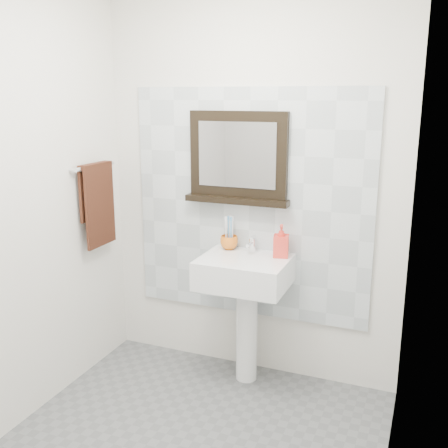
{
  "coord_description": "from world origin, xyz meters",
  "views": [
    {
      "loc": [
        1.1,
        -2.08,
        1.85
      ],
      "look_at": [
        0.04,
        0.55,
        1.15
      ],
      "focal_mm": 42.0,
      "sensor_mm": 36.0,
      "label": 1
    }
  ],
  "objects_px": {
    "framed_mirror": "(238,160)",
    "hand_towel": "(97,198)",
    "toothbrush_cup": "(229,242)",
    "pedestal_sink": "(245,285)",
    "soap_dispenser": "(281,241)"
  },
  "relations": [
    {
      "from": "toothbrush_cup",
      "to": "hand_towel",
      "type": "relative_size",
      "value": 0.21
    },
    {
      "from": "pedestal_sink",
      "to": "framed_mirror",
      "type": "relative_size",
      "value": 1.39
    },
    {
      "from": "pedestal_sink",
      "to": "toothbrush_cup",
      "type": "bearing_deg",
      "value": 139.71
    },
    {
      "from": "pedestal_sink",
      "to": "soap_dispenser",
      "type": "bearing_deg",
      "value": 27.39
    },
    {
      "from": "toothbrush_cup",
      "to": "soap_dispenser",
      "type": "height_order",
      "value": "soap_dispenser"
    },
    {
      "from": "toothbrush_cup",
      "to": "soap_dispenser",
      "type": "bearing_deg",
      "value": -5.13
    },
    {
      "from": "soap_dispenser",
      "to": "framed_mirror",
      "type": "xyz_separation_m",
      "value": [
        -0.32,
        0.08,
        0.48
      ]
    },
    {
      "from": "hand_towel",
      "to": "pedestal_sink",
      "type": "bearing_deg",
      "value": 7.2
    },
    {
      "from": "hand_towel",
      "to": "soap_dispenser",
      "type": "bearing_deg",
      "value": 10.9
    },
    {
      "from": "toothbrush_cup",
      "to": "soap_dispenser",
      "type": "xyz_separation_m",
      "value": [
        0.36,
        -0.03,
        0.06
      ]
    },
    {
      "from": "toothbrush_cup",
      "to": "framed_mirror",
      "type": "bearing_deg",
      "value": 50.23
    },
    {
      "from": "framed_mirror",
      "to": "hand_towel",
      "type": "height_order",
      "value": "framed_mirror"
    },
    {
      "from": "toothbrush_cup",
      "to": "pedestal_sink",
      "type": "bearing_deg",
      "value": -40.29
    },
    {
      "from": "toothbrush_cup",
      "to": "framed_mirror",
      "type": "xyz_separation_m",
      "value": [
        0.04,
        0.05,
        0.54
      ]
    },
    {
      "from": "pedestal_sink",
      "to": "hand_towel",
      "type": "height_order",
      "value": "hand_towel"
    }
  ]
}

